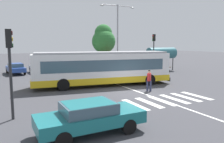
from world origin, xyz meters
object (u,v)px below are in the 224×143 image
object	(u,v)px
parked_car_red	(112,64)
twin_arm_street_lamp	(118,30)
pedestrian_crossing_street	(149,79)
city_transit_bus	(103,68)
parked_car_champagne	(96,64)
parked_car_white	(79,65)
traffic_light_near_corner	(10,59)
parked_car_blue	(16,68)
background_tree_right	(104,39)
parked_car_silver	(40,67)
foreground_sedan	(90,116)
traffic_light_far_corner	(154,47)
parked_car_charcoal	(60,66)
bus_stop_shelter	(161,54)

from	to	relation	value
parked_car_red	twin_arm_street_lamp	distance (m)	5.59
pedestrian_crossing_street	twin_arm_street_lamp	distance (m)	14.36
city_transit_bus	parked_car_champagne	size ratio (longest dim) A/B	2.73
parked_car_white	traffic_light_near_corner	xyz separation A→B (m)	(-9.32, -17.69, 2.25)
parked_car_blue	twin_arm_street_lamp	size ratio (longest dim) A/B	0.51
parked_car_blue	background_tree_right	size ratio (longest dim) A/B	0.67
parked_car_silver	city_transit_bus	bearing A→B (deg)	-71.88
city_transit_bus	parked_car_blue	world-z (taller)	city_transit_bus
foreground_sedan	parked_car_silver	xyz separation A→B (m)	(1.15, 21.06, 0.00)
parked_car_red	parked_car_white	bearing A→B (deg)	-176.79
twin_arm_street_lamp	traffic_light_near_corner	bearing A→B (deg)	-132.74
pedestrian_crossing_street	traffic_light_far_corner	distance (m)	12.39
parked_car_red	background_tree_right	size ratio (longest dim) A/B	0.67
parked_car_silver	background_tree_right	size ratio (longest dim) A/B	0.68
parked_car_silver	twin_arm_street_lamp	bearing A→B (deg)	-13.54
parked_car_blue	traffic_light_far_corner	distance (m)	17.92
parked_car_charcoal	background_tree_right	size ratio (longest dim) A/B	0.68
twin_arm_street_lamp	background_tree_right	size ratio (longest dim) A/B	1.31
pedestrian_crossing_street	parked_car_charcoal	size ratio (longest dim) A/B	0.37
parked_car_blue	twin_arm_street_lamp	world-z (taller)	twin_arm_street_lamp
traffic_light_near_corner	background_tree_right	xyz separation A→B (m)	(14.47, 20.73, 1.52)
background_tree_right	twin_arm_street_lamp	bearing A→B (deg)	-93.79
parked_car_blue	parked_car_white	distance (m)	8.22
parked_car_charcoal	parked_car_red	world-z (taller)	same
parked_car_champagne	background_tree_right	distance (m)	5.20
parked_car_white	parked_car_champagne	distance (m)	2.72
pedestrian_crossing_street	parked_car_blue	size ratio (longest dim) A/B	0.37
pedestrian_crossing_street	traffic_light_near_corner	xyz separation A→B (m)	(-10.03, -2.30, 2.04)
traffic_light_far_corner	foreground_sedan	bearing A→B (deg)	-134.40
pedestrian_crossing_street	parked_car_blue	distance (m)	18.19
pedestrian_crossing_street	foreground_sedan	xyz separation A→B (m)	(-7.20, -5.67, -0.20)
pedestrian_crossing_street	background_tree_right	xyz separation A→B (m)	(4.43, 18.43, 3.57)
parked_car_champagne	parked_car_blue	bearing A→B (deg)	179.95
pedestrian_crossing_street	background_tree_right	bearing A→B (deg)	76.47
city_transit_bus	parked_car_red	distance (m)	13.67
city_transit_bus	background_tree_right	size ratio (longest dim) A/B	1.83
parked_car_charcoal	foreground_sedan	bearing A→B (deg)	-100.02
parked_car_red	traffic_light_near_corner	bearing A→B (deg)	-129.07
parked_car_red	pedestrian_crossing_street	bearing A→B (deg)	-106.25
foreground_sedan	bus_stop_shelter	distance (m)	23.10
traffic_light_far_corner	city_transit_bus	bearing A→B (deg)	-150.52
foreground_sedan	parked_car_white	world-z (taller)	same
parked_car_white	twin_arm_street_lamp	xyz separation A→B (m)	(4.79, -2.43, 4.86)
parked_car_blue	bus_stop_shelter	bearing A→B (deg)	-17.06
pedestrian_crossing_street	traffic_light_near_corner	world-z (taller)	traffic_light_near_corner
foreground_sedan	parked_car_champagne	bearing A→B (deg)	66.93
parked_car_white	traffic_light_far_corner	bearing A→B (deg)	-35.33
parked_car_blue	parked_car_charcoal	bearing A→B (deg)	-0.81
city_transit_bus	parked_car_red	bearing A→B (deg)	59.89
city_transit_bus	twin_arm_street_lamp	xyz separation A→B (m)	(6.35, 9.08, 4.04)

